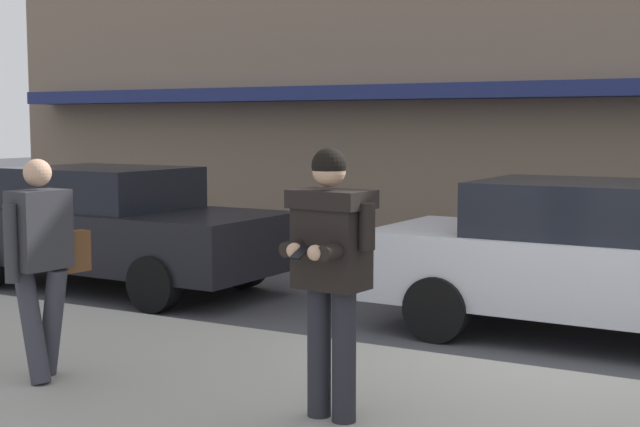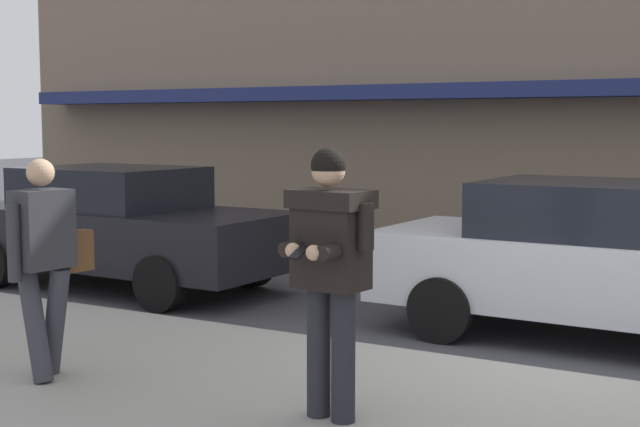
{
  "view_description": "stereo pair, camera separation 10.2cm",
  "coord_description": "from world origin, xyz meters",
  "px_view_note": "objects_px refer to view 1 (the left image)",
  "views": [
    {
      "loc": [
        1.75,
        -7.21,
        2.11
      ],
      "look_at": [
        -1.18,
        -1.95,
        1.49
      ],
      "focal_mm": 50.0,
      "sensor_mm": 36.0,
      "label": 1
    },
    {
      "loc": [
        1.84,
        -7.16,
        2.11
      ],
      "look_at": [
        -1.18,
        -1.95,
        1.49
      ],
      "focal_mm": 50.0,
      "sensor_mm": 36.0,
      "label": 2
    }
  ],
  "objects_px": {
    "parked_sedan_near": "(112,226)",
    "pedestrian_with_bag": "(42,255)",
    "man_texting_on_phone": "(331,254)",
    "parked_sedan_mid": "(603,260)"
  },
  "relations": [
    {
      "from": "parked_sedan_near",
      "to": "pedestrian_with_bag",
      "type": "bearing_deg",
      "value": -54.15
    },
    {
      "from": "parked_sedan_mid",
      "to": "man_texting_on_phone",
      "type": "distance_m",
      "value": 3.83
    },
    {
      "from": "parked_sedan_near",
      "to": "man_texting_on_phone",
      "type": "bearing_deg",
      "value": -34.51
    },
    {
      "from": "parked_sedan_near",
      "to": "parked_sedan_mid",
      "type": "bearing_deg",
      "value": 1.99
    },
    {
      "from": "man_texting_on_phone",
      "to": "parked_sedan_near",
      "type": "bearing_deg",
      "value": 145.49
    },
    {
      "from": "parked_sedan_mid",
      "to": "pedestrian_with_bag",
      "type": "xyz_separation_m",
      "value": [
        -3.36,
        -3.92,
        0.32
      ]
    },
    {
      "from": "parked_sedan_mid",
      "to": "pedestrian_with_bag",
      "type": "bearing_deg",
      "value": -130.61
    },
    {
      "from": "parked_sedan_near",
      "to": "pedestrian_with_bag",
      "type": "relative_size",
      "value": 2.67
    },
    {
      "from": "parked_sedan_near",
      "to": "pedestrian_with_bag",
      "type": "height_order",
      "value": "pedestrian_with_bag"
    },
    {
      "from": "man_texting_on_phone",
      "to": "pedestrian_with_bag",
      "type": "bearing_deg",
      "value": -174.11
    }
  ]
}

